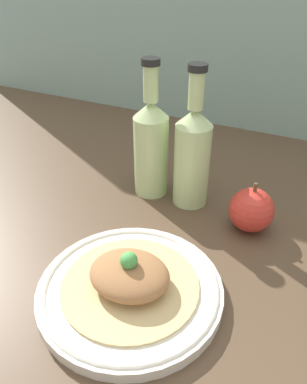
# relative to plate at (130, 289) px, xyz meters

# --- Properties ---
(ground_plane) EXTENTS (1.80, 1.10, 0.04)m
(ground_plane) POSITION_rel_plate_xyz_m (-0.08, 0.14, -0.03)
(ground_plane) COLOR brown
(plate) EXTENTS (0.27, 0.27, 0.02)m
(plate) POSITION_rel_plate_xyz_m (0.00, 0.00, 0.00)
(plate) COLOR silver
(plate) RESTS_ON ground_plane
(plated_food) EXTENTS (0.20, 0.20, 0.06)m
(plated_food) POSITION_rel_plate_xyz_m (0.00, 0.00, 0.03)
(plated_food) COLOR #D6BC7F
(plated_food) RESTS_ON plate
(cider_bottle_left) EXTENTS (0.07, 0.07, 0.27)m
(cider_bottle_left) POSITION_rel_plate_xyz_m (-0.10, 0.27, 0.09)
(cider_bottle_left) COLOR #B7D18E
(cider_bottle_left) RESTS_ON ground_plane
(cider_bottle_right) EXTENTS (0.07, 0.07, 0.27)m
(cider_bottle_right) POSITION_rel_plate_xyz_m (-0.01, 0.27, 0.09)
(cider_bottle_right) COLOR #B7D18E
(cider_bottle_right) RESTS_ON ground_plane
(apple) EXTENTS (0.08, 0.08, 0.09)m
(apple) POSITION_rel_plate_xyz_m (0.12, 0.23, 0.03)
(apple) COLOR red
(apple) RESTS_ON ground_plane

